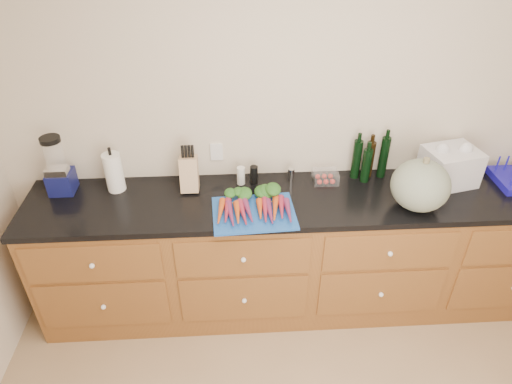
{
  "coord_description": "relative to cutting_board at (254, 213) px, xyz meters",
  "views": [
    {
      "loc": [
        -0.49,
        -1.05,
        2.62
      ],
      "look_at": [
        -0.36,
        1.2,
        1.06
      ],
      "focal_mm": 32.0,
      "sensor_mm": 36.0,
      "label": 1
    }
  ],
  "objects": [
    {
      "name": "grocery_bag",
      "position": [
        1.3,
        0.28,
        0.11
      ],
      "size": [
        0.38,
        0.33,
        0.24
      ],
      "primitive_type": null,
      "rotation": [
        0.0,
        0.0,
        0.22
      ],
      "color": "white",
      "rests_on": "countertop"
    },
    {
      "name": "squash",
      "position": [
        1.0,
        0.02,
        0.15
      ],
      "size": [
        0.35,
        0.35,
        0.31
      ],
      "primitive_type": "ellipsoid",
      "color": "#606D5B",
      "rests_on": "countertop"
    },
    {
      "name": "grinder_pepper",
      "position": [
        0.02,
        0.34,
        0.06
      ],
      "size": [
        0.05,
        0.05,
        0.13
      ],
      "primitive_type": "cylinder",
      "color": "black",
      "rests_on": "countertop"
    },
    {
      "name": "blender_appliance",
      "position": [
        -1.22,
        0.32,
        0.16
      ],
      "size": [
        0.15,
        0.15,
        0.39
      ],
      "color": "#10144C",
      "rests_on": "countertop"
    },
    {
      "name": "paper_towel",
      "position": [
        -0.88,
        0.32,
        0.12
      ],
      "size": [
        0.11,
        0.11,
        0.26
      ],
      "primitive_type": "cylinder",
      "color": "white",
      "rests_on": "countertop"
    },
    {
      "name": "knife_block",
      "position": [
        -0.4,
        0.3,
        0.11
      ],
      "size": [
        0.11,
        0.11,
        0.23
      ],
      "primitive_type": "cube",
      "color": "tan",
      "rests_on": "countertop"
    },
    {
      "name": "wall_back",
      "position": [
        0.38,
        0.48,
        0.35
      ],
      "size": [
        4.1,
        0.05,
        2.6
      ],
      "primitive_type": "cube",
      "color": "beige",
      "rests_on": "ground"
    },
    {
      "name": "tomato_box",
      "position": [
        0.49,
        0.33,
        0.03
      ],
      "size": [
        0.16,
        0.13,
        0.08
      ],
      "primitive_type": "cube",
      "color": "white",
      "rests_on": "countertop"
    },
    {
      "name": "countertop",
      "position": [
        0.38,
        0.16,
        -0.03
      ],
      "size": [
        3.64,
        0.62,
        0.04
      ],
      "primitive_type": "cube",
      "color": "black",
      "rests_on": "cabinets"
    },
    {
      "name": "grinder_salt",
      "position": [
        -0.07,
        0.34,
        0.05
      ],
      "size": [
        0.05,
        0.05,
        0.12
      ],
      "primitive_type": "cylinder",
      "color": "silver",
      "rests_on": "countertop"
    },
    {
      "name": "canister_chrome",
      "position": [
        0.27,
        0.34,
        0.04
      ],
      "size": [
        0.04,
        0.04,
        0.1
      ],
      "primitive_type": "cylinder",
      "color": "silver",
      "rests_on": "countertop"
    },
    {
      "name": "cutting_board",
      "position": [
        0.0,
        0.0,
        0.0
      ],
      "size": [
        0.51,
        0.4,
        0.01
      ],
      "primitive_type": "cube",
      "rotation": [
        0.0,
        0.0,
        0.06
      ],
      "color": "#194DA5",
      "rests_on": "countertop"
    },
    {
      "name": "cabinets",
      "position": [
        0.38,
        0.16,
        -0.5
      ],
      "size": [
        3.6,
        0.64,
        0.9
      ],
      "color": "brown",
      "rests_on": "ground"
    },
    {
      "name": "carrots",
      "position": [
        0.0,
        0.04,
        0.03
      ],
      "size": [
        0.44,
        0.32,
        0.06
      ],
      "color": "#C24916",
      "rests_on": "cutting_board"
    },
    {
      "name": "bottles",
      "position": [
        0.79,
        0.37,
        0.13
      ],
      "size": [
        0.24,
        0.12,
        0.29
      ],
      "color": "black",
      "rests_on": "countertop"
    }
  ]
}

